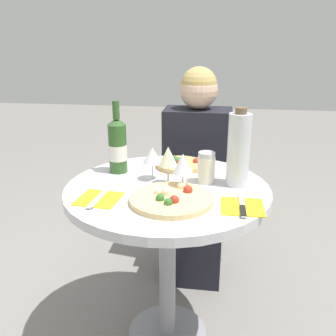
% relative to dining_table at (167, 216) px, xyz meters
% --- Properties ---
extents(ground_plane, '(12.00, 12.00, 0.00)m').
position_rel_dining_table_xyz_m(ground_plane, '(0.00, 0.00, -0.62)').
color(ground_plane, gray).
rests_on(ground_plane, ground).
extents(dining_table, '(0.82, 0.82, 0.75)m').
position_rel_dining_table_xyz_m(dining_table, '(0.00, 0.00, 0.00)').
color(dining_table, gray).
rests_on(dining_table, ground_plane).
extents(chair_behind_diner, '(0.40, 0.40, 0.86)m').
position_rel_dining_table_xyz_m(chair_behind_diner, '(0.07, 0.76, -0.21)').
color(chair_behind_diner, slate).
rests_on(chair_behind_diner, ground_plane).
extents(seated_diner, '(0.38, 0.46, 1.17)m').
position_rel_dining_table_xyz_m(seated_diner, '(0.07, 0.62, -0.08)').
color(seated_diner, black).
rests_on(seated_diner, ground_plane).
extents(pizza_large, '(0.31, 0.31, 0.05)m').
position_rel_dining_table_xyz_m(pizza_large, '(0.04, -0.15, 0.14)').
color(pizza_large, '#E5C17F').
rests_on(pizza_large, dining_table).
extents(pizza_small_far, '(0.22, 0.22, 0.05)m').
position_rel_dining_table_xyz_m(pizza_small_far, '(0.02, 0.24, 0.15)').
color(pizza_small_far, tan).
rests_on(pizza_small_far, dining_table).
extents(wine_bottle, '(0.08, 0.08, 0.32)m').
position_rel_dining_table_xyz_m(wine_bottle, '(-0.24, 0.14, 0.25)').
color(wine_bottle, '#2D5623').
rests_on(wine_bottle, dining_table).
extents(tall_carafe, '(0.09, 0.09, 0.32)m').
position_rel_dining_table_xyz_m(tall_carafe, '(0.28, 0.06, 0.28)').
color(tall_carafe, silver).
rests_on(tall_carafe, dining_table).
extents(sugar_shaker, '(0.07, 0.07, 0.13)m').
position_rel_dining_table_xyz_m(sugar_shaker, '(0.15, 0.07, 0.20)').
color(sugar_shaker, silver).
rests_on(sugar_shaker, dining_table).
extents(wine_glass_center, '(0.08, 0.08, 0.16)m').
position_rel_dining_table_xyz_m(wine_glass_center, '(-0.00, 0.02, 0.25)').
color(wine_glass_center, silver).
rests_on(wine_glass_center, dining_table).
extents(wine_glass_front_right, '(0.08, 0.08, 0.15)m').
position_rel_dining_table_xyz_m(wine_glass_front_right, '(0.06, -0.02, 0.24)').
color(wine_glass_front_right, silver).
rests_on(wine_glass_front_right, dining_table).
extents(wine_glass_back_left, '(0.08, 0.08, 0.14)m').
position_rel_dining_table_xyz_m(wine_glass_back_left, '(-0.07, 0.07, 0.24)').
color(wine_glass_back_left, silver).
rests_on(wine_glass_back_left, dining_table).
extents(place_setting_left, '(0.16, 0.19, 0.01)m').
position_rel_dining_table_xyz_m(place_setting_left, '(-0.23, -0.17, 0.14)').
color(place_setting_left, yellow).
rests_on(place_setting_left, dining_table).
extents(place_setting_right, '(0.15, 0.19, 0.01)m').
position_rel_dining_table_xyz_m(place_setting_right, '(0.29, -0.16, 0.14)').
color(place_setting_right, yellow).
rests_on(place_setting_right, dining_table).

